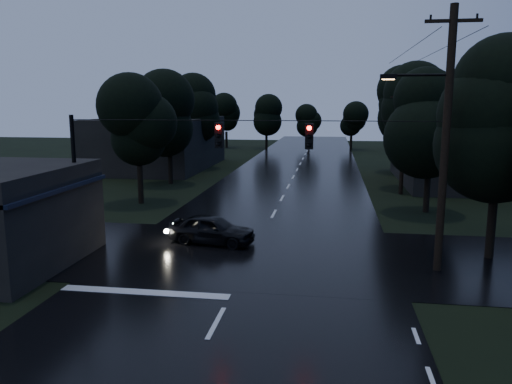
# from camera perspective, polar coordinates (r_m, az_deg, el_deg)

# --- Properties ---
(main_road) EXTENTS (12.00, 120.00, 0.02)m
(main_road) POSITION_cam_1_polar(r_m,az_deg,el_deg) (39.28, 3.72, 0.62)
(main_road) COLOR black
(main_road) RESTS_ON ground
(cross_street) EXTENTS (60.00, 9.00, 0.02)m
(cross_street) POSITION_cam_1_polar(r_m,az_deg,el_deg) (21.84, -0.38, -7.12)
(cross_street) COLOR black
(cross_street) RESTS_ON ground
(building_far_right) EXTENTS (10.00, 14.00, 4.40)m
(building_far_right) POSITION_cam_1_polar(r_m,az_deg,el_deg) (44.15, 22.68, 3.79)
(building_far_right) COLOR black
(building_far_right) RESTS_ON ground
(building_far_left) EXTENTS (10.00, 16.00, 5.00)m
(building_far_left) POSITION_cam_1_polar(r_m,az_deg,el_deg) (51.73, -10.97, 5.54)
(building_far_left) COLOR black
(building_far_left) RESTS_ON ground
(utility_pole_main) EXTENTS (3.50, 0.30, 10.00)m
(utility_pole_main) POSITION_cam_1_polar(r_m,az_deg,el_deg) (20.08, 20.62, 6.01)
(utility_pole_main) COLOR black
(utility_pole_main) RESTS_ON ground
(utility_pole_far) EXTENTS (2.00, 0.30, 7.50)m
(utility_pole_far) POSITION_cam_1_polar(r_m,az_deg,el_deg) (37.04, 16.48, 5.69)
(utility_pole_far) COLOR black
(utility_pole_far) RESTS_ON ground
(anchor_pole_left) EXTENTS (0.18, 0.18, 6.00)m
(anchor_pole_left) POSITION_cam_1_polar(r_m,az_deg,el_deg) (22.63, -19.92, 0.68)
(anchor_pole_left) COLOR black
(anchor_pole_left) RESTS_ON ground
(span_signals) EXTENTS (15.00, 0.37, 1.12)m
(span_signals) POSITION_cam_1_polar(r_m,az_deg,el_deg) (19.82, 0.74, 6.56)
(span_signals) COLOR black
(span_signals) RESTS_ON ground
(tree_corner_near) EXTENTS (4.48, 4.48, 9.44)m
(tree_corner_near) POSITION_cam_1_polar(r_m,az_deg,el_deg) (22.64, 26.18, 7.88)
(tree_corner_near) COLOR black
(tree_corner_near) RESTS_ON ground
(tree_left_a) EXTENTS (3.92, 3.92, 8.26)m
(tree_left_a) POSITION_cam_1_polar(r_m,az_deg,el_deg) (32.99, -13.35, 7.72)
(tree_left_a) COLOR black
(tree_left_a) RESTS_ON ground
(tree_left_b) EXTENTS (4.20, 4.20, 8.85)m
(tree_left_b) POSITION_cam_1_polar(r_m,az_deg,el_deg) (40.70, -9.94, 8.77)
(tree_left_b) COLOR black
(tree_left_b) RESTS_ON ground
(tree_left_c) EXTENTS (4.48, 4.48, 9.44)m
(tree_left_c) POSITION_cam_1_polar(r_m,az_deg,el_deg) (50.44, -6.98, 9.51)
(tree_left_c) COLOR black
(tree_left_c) RESTS_ON ground
(tree_right_a) EXTENTS (4.20, 4.20, 8.85)m
(tree_right_a) POSITION_cam_1_polar(r_m,az_deg,el_deg) (31.15, 19.40, 7.98)
(tree_right_a) COLOR black
(tree_right_a) RESTS_ON ground
(tree_right_b) EXTENTS (4.48, 4.48, 9.44)m
(tree_right_b) POSITION_cam_1_polar(r_m,az_deg,el_deg) (39.13, 18.15, 8.93)
(tree_right_b) COLOR black
(tree_right_b) RESTS_ON ground
(tree_right_c) EXTENTS (4.76, 4.76, 10.03)m
(tree_right_c) POSITION_cam_1_polar(r_m,az_deg,el_deg) (49.10, 16.96, 9.57)
(tree_right_c) COLOR black
(tree_right_c) RESTS_ON ground
(car) EXTENTS (4.24, 2.26, 1.37)m
(car) POSITION_cam_1_polar(r_m,az_deg,el_deg) (23.38, -5.05, -4.25)
(car) COLOR black
(car) RESTS_ON ground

